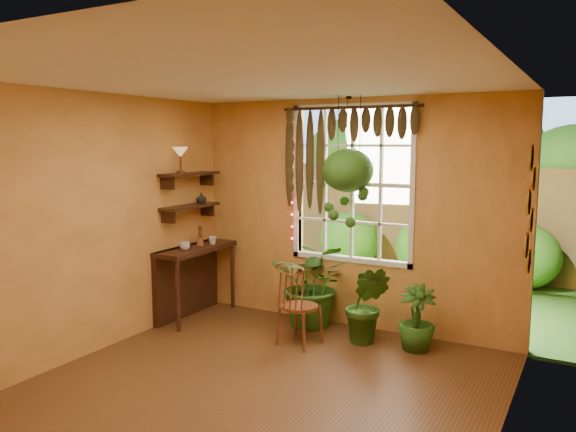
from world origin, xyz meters
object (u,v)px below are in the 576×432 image
counter_ledge (190,273)px  potted_plant_mid (367,305)px  windsor_chair (298,317)px  potted_plant_left (314,283)px  hanging_basket (348,175)px

counter_ledge → potted_plant_mid: counter_ledge is taller
windsor_chair → potted_plant_left: windsor_chair is taller
counter_ledge → windsor_chair: windsor_chair is taller
counter_ledge → potted_plant_mid: bearing=3.7°
potted_plant_left → potted_plant_mid: size_ratio=1.20×
counter_ledge → potted_plant_mid: (2.32, 0.15, -0.12)m
counter_ledge → potted_plant_mid: 2.33m
counter_ledge → windsor_chair: (1.69, -0.25, -0.24)m
counter_ledge → hanging_basket: hanging_basket is taller
potted_plant_left → hanging_basket: hanging_basket is taller
potted_plant_left → potted_plant_mid: (0.76, -0.23, -0.09)m
windsor_chair → potted_plant_left: bearing=108.3°
potted_plant_left → hanging_basket: bearing=9.4°
counter_ledge → potted_plant_left: bearing=13.9°
hanging_basket → windsor_chair: bearing=-110.3°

